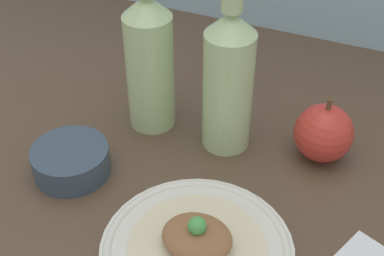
% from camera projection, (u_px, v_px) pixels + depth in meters
% --- Properties ---
extents(ground_plane, '(1.80, 1.10, 0.04)m').
position_uv_depth(ground_plane, '(199.00, 234.00, 0.68)').
color(ground_plane, brown).
extents(plate, '(0.23, 0.23, 0.02)m').
position_uv_depth(plate, '(197.00, 250.00, 0.62)').
color(plate, silver).
rests_on(plate, ground_plane).
extents(plated_food, '(0.16, 0.16, 0.05)m').
position_uv_depth(plated_food, '(197.00, 240.00, 0.61)').
color(plated_food, beige).
rests_on(plated_food, plate).
extents(cider_bottle_left, '(0.07, 0.07, 0.28)m').
position_uv_depth(cider_bottle_left, '(149.00, 58.00, 0.76)').
color(cider_bottle_left, '#B7D18E').
rests_on(cider_bottle_left, ground_plane).
extents(cider_bottle_right, '(0.07, 0.07, 0.28)m').
position_uv_depth(cider_bottle_right, '(228.00, 77.00, 0.72)').
color(cider_bottle_right, '#B7D18E').
rests_on(cider_bottle_right, ground_plane).
extents(apple, '(0.08, 0.08, 0.10)m').
position_uv_depth(apple, '(324.00, 133.00, 0.74)').
color(apple, red).
rests_on(apple, ground_plane).
extents(dipping_bowl, '(0.11, 0.11, 0.04)m').
position_uv_depth(dipping_bowl, '(71.00, 161.00, 0.73)').
color(dipping_bowl, '#384756').
rests_on(dipping_bowl, ground_plane).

